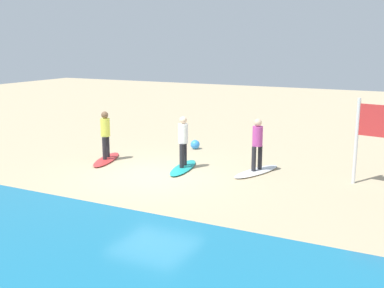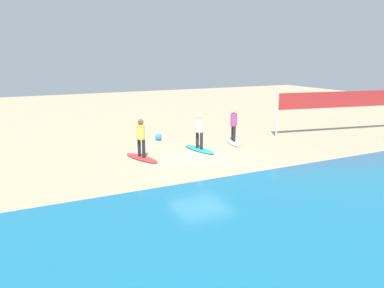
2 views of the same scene
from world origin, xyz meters
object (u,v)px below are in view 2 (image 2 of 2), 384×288
object	(u,v)px
surfboard_teal	(199,149)
volleyball_net	(349,101)
surfer_teal	(199,129)
beach_ball	(158,137)
surfboard_white	(233,142)
surfer_white	(234,122)
surfboard_red	(142,158)
surfer_red	(141,135)

from	to	relation	value
surfboard_teal	volleyball_net	bearing A→B (deg)	80.57
surfer_teal	beach_ball	size ratio (longest dim) A/B	4.63
surfboard_white	surfer_white	xyz separation A→B (m)	(0.00, -0.00, 0.99)
surfboard_teal	surfer_teal	world-z (taller)	surfer_teal
surfboard_red	beach_ball	xyz separation A→B (m)	(-1.94, -3.03, 0.13)
surfboard_teal	surfer_red	distance (m)	3.07
surfer_white	beach_ball	size ratio (longest dim) A/B	4.63
surfboard_red	surfer_red	size ratio (longest dim) A/B	1.28
volleyball_net	surfer_red	bearing A→B (deg)	1.45
surfboard_white	surfer_red	bearing A→B (deg)	-62.54
volleyball_net	beach_ball	distance (m)	11.02
surfer_red	beach_ball	world-z (taller)	surfer_red
surfboard_white	surfer_teal	bearing A→B (deg)	-56.22
surfer_teal	surfboard_red	world-z (taller)	surfer_teal
volleyball_net	surfer_white	bearing A→B (deg)	-4.44
volleyball_net	surfer_teal	bearing A→B (deg)	0.50
surfboard_white	surfer_teal	size ratio (longest dim) A/B	1.28
surfboard_teal	volleyball_net	size ratio (longest dim) A/B	0.23
surfer_white	beach_ball	bearing A→B (deg)	-33.54
surfboard_teal	surfer_teal	distance (m)	0.99
surfer_teal	volleyball_net	world-z (taller)	volleyball_net
volleyball_net	surfboard_white	bearing A→B (deg)	-4.44
surfer_teal	beach_ball	distance (m)	3.08
surfboard_teal	surfer_white	bearing A→B (deg)	96.10
surfboard_teal	beach_ball	xyz separation A→B (m)	(0.96, -2.80, 0.13)
surfer_teal	beach_ball	bearing A→B (deg)	-71.04
surfboard_red	surfer_red	distance (m)	0.99
surfboard_red	volleyball_net	distance (m)	12.63
surfer_red	volleyball_net	distance (m)	12.53
surfboard_red	surfer_red	bearing A→B (deg)	72.47
surfer_teal	surfer_red	world-z (taller)	same
surfer_teal	volleyball_net	distance (m)	9.63
surfboard_white	surfboard_teal	bearing A→B (deg)	-56.22
beach_ball	surfer_white	bearing A→B (deg)	146.46
volleyball_net	beach_ball	bearing A→B (deg)	-14.41
surfboard_white	surfboard_red	bearing A→B (deg)	-62.54
surfboard_red	surfer_red	world-z (taller)	surfer_red
surfboard_red	surfer_white	bearing A→B (deg)	82.18
surfboard_white	surfer_teal	xyz separation A→B (m)	(2.27, 0.65, 0.99)
surfer_white	surfer_teal	bearing A→B (deg)	16.03
surfer_teal	surfer_white	bearing A→B (deg)	-163.97
surfboard_teal	beach_ball	world-z (taller)	beach_ball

